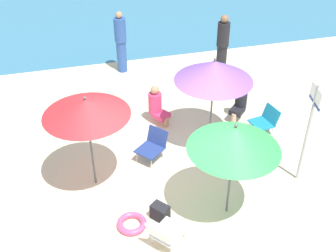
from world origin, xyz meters
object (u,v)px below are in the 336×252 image
(umbrella_red, at_px, (86,107))
(person_c, at_px, (240,99))
(umbrella_purple, at_px, (214,71))
(beach_chair_a, at_px, (153,144))
(warning_sign, at_px, (310,121))
(person_a, at_px, (121,42))
(umbrella_green, at_px, (235,138))
(beach_chair_c, at_px, (165,233))
(beach_bag, at_px, (160,212))
(person_b, at_px, (222,46))
(swim_ring, at_px, (132,224))
(person_d, at_px, (157,105))
(beach_chair_b, at_px, (266,120))

(umbrella_red, xyz_separation_m, person_c, (3.59, 1.39, -1.23))
(umbrella_purple, relative_size, beach_chair_a, 2.62)
(umbrella_red, xyz_separation_m, umbrella_purple, (2.63, 0.76, -0.03))
(umbrella_red, distance_m, beach_chair_a, 1.95)
(warning_sign, bearing_deg, person_a, 128.12)
(umbrella_green, height_order, beach_chair_c, umbrella_green)
(umbrella_green, relative_size, beach_bag, 6.15)
(person_b, relative_size, person_c, 1.75)
(umbrella_red, distance_m, swim_ring, 2.17)
(umbrella_green, relative_size, person_d, 2.03)
(umbrella_green, relative_size, beach_chair_b, 3.15)
(umbrella_red, height_order, person_b, umbrella_red)
(person_a, bearing_deg, beach_chair_a, -78.72)
(umbrella_purple, height_order, person_a, umbrella_purple)
(umbrella_green, height_order, beach_bag, umbrella_green)
(umbrella_purple, relative_size, beach_chair_c, 2.63)
(umbrella_green, xyz_separation_m, person_d, (-0.54, 3.11, -1.18))
(beach_chair_b, bearing_deg, umbrella_red, 0.28)
(beach_chair_c, xyz_separation_m, person_b, (3.03, 5.42, 0.59))
(person_b, xyz_separation_m, beach_bag, (-2.97, -4.82, -0.73))
(person_d, distance_m, warning_sign, 3.57)
(umbrella_red, relative_size, warning_sign, 0.92)
(beach_chair_a, relative_size, person_d, 0.80)
(beach_chair_c, bearing_deg, person_a, 46.25)
(beach_chair_c, bearing_deg, beach_chair_b, 0.15)
(person_d, bearing_deg, person_a, 153.46)
(beach_chair_b, relative_size, person_d, 0.64)
(umbrella_red, bearing_deg, beach_chair_c, -63.23)
(person_c, bearing_deg, beach_chair_c, 6.39)
(person_c, relative_size, warning_sign, 0.47)
(person_b, bearing_deg, swim_ring, 115.89)
(swim_ring, bearing_deg, warning_sign, 6.27)
(umbrella_red, relative_size, person_a, 1.12)
(umbrella_red, height_order, person_a, umbrella_red)
(beach_chair_c, distance_m, swim_ring, 0.75)
(person_a, distance_m, person_b, 2.80)
(beach_chair_b, bearing_deg, person_a, -65.54)
(umbrella_green, height_order, person_a, umbrella_green)
(umbrella_purple, height_order, beach_chair_a, umbrella_purple)
(warning_sign, height_order, beach_bag, warning_sign)
(beach_chair_b, relative_size, warning_sign, 0.29)
(warning_sign, bearing_deg, umbrella_purple, 139.81)
(beach_chair_b, xyz_separation_m, person_d, (-2.29, 1.01, 0.15))
(beach_chair_c, relative_size, beach_bag, 2.43)
(umbrella_green, height_order, umbrella_purple, umbrella_purple)
(beach_chair_b, bearing_deg, person_b, -100.39)
(umbrella_green, xyz_separation_m, person_a, (-0.88, 5.90, -0.76))
(person_a, height_order, beach_bag, person_a)
(beach_chair_b, relative_size, beach_bag, 1.95)
(beach_chair_a, xyz_separation_m, person_a, (0.05, 4.06, 0.54))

